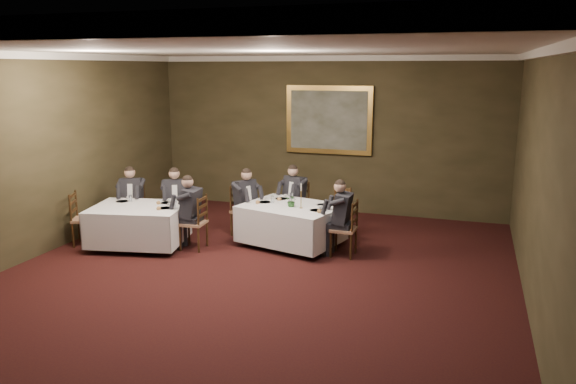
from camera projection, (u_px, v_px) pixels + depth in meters
The scene contains 27 objects.
ground at pixel (243, 288), 8.44m from camera, with size 10.00×10.00×0.00m, color black.
ceiling at pixel (238, 48), 7.68m from camera, with size 8.00×10.00×0.10m, color silver.
back_wall at pixel (327, 135), 12.69m from camera, with size 8.00×0.10×3.50m, color #302C18.
left_wall at pixel (18, 160), 9.28m from camera, with size 0.10×10.00×3.50m, color #302C18.
right_wall at pixel (543, 193), 6.83m from camera, with size 0.10×10.00×3.50m, color #302C18.
crown_molding at pixel (238, 53), 7.69m from camera, with size 8.00×10.00×0.12m.
table_main at pixel (291, 222), 10.38m from camera, with size 2.01×1.72×0.67m.
table_second at pixel (139, 223), 10.31m from camera, with size 1.87×1.56×0.67m.
chair_main_backleft at pixel (296, 217), 11.39m from camera, with size 0.56×0.55×1.00m.
diner_main_backleft at pixel (295, 206), 11.33m from camera, with size 0.55×0.59×1.35m.
chair_main_backright at pixel (336, 223), 10.90m from camera, with size 0.58×0.57×1.00m.
chair_main_endleft at pixel (244, 222), 11.00m from camera, with size 0.58×0.59×1.00m.
diner_main_endleft at pixel (245, 211), 10.94m from camera, with size 0.61×0.58×1.35m.
chair_main_endright at pixel (344, 240), 9.83m from camera, with size 0.43×0.45×1.00m.
diner_main_endright at pixel (344, 228), 9.79m from camera, with size 0.49×0.43×1.35m.
chair_sec_backleft at pixel (134, 219), 11.23m from camera, with size 0.55×0.54×1.00m.
diner_sec_backleft at pixel (133, 208), 11.17m from camera, with size 0.53×0.58×1.35m.
chair_sec_backright at pixel (177, 220), 11.12m from camera, with size 0.57×0.56×1.00m.
diner_sec_backright at pixel (176, 209), 11.06m from camera, with size 0.56×0.60×1.35m.
chair_sec_endright at pixel (194, 234), 10.22m from camera, with size 0.44×0.46×1.00m.
diner_sec_endright at pixel (193, 222), 10.18m from camera, with size 0.50×0.44×1.35m.
chair_sec_endleft at pixel (85, 230), 10.47m from camera, with size 0.56×0.57×1.00m.
centerpiece at pixel (292, 200), 10.20m from camera, with size 0.22×0.19×0.24m, color #2D5926.
candlestick at pixel (301, 199), 10.08m from camera, with size 0.07×0.07×0.47m.
place_setting_table_main at pixel (284, 197), 10.86m from camera, with size 0.33×0.31×0.14m.
place_setting_table_second at pixel (125, 200), 10.64m from camera, with size 0.33×0.31×0.14m.
painting at pixel (329, 120), 12.54m from camera, with size 1.97×0.09×1.52m.
Camera 1 is at (3.13, -7.31, 3.25)m, focal length 35.00 mm.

